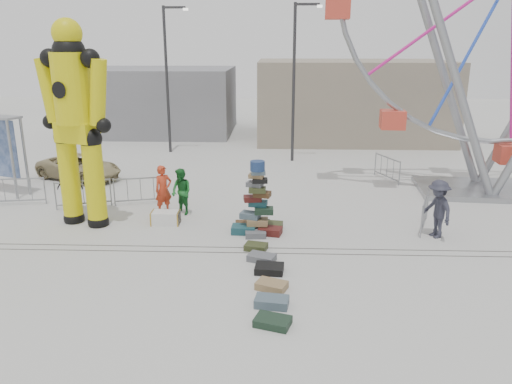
{
  "coord_description": "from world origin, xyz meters",
  "views": [
    {
      "loc": [
        2.07,
        -13.23,
        6.06
      ],
      "look_at": [
        1.46,
        2.61,
        1.32
      ],
      "focal_mm": 35.0,
      "sensor_mm": 36.0,
      "label": 1
    }
  ],
  "objects_px": {
    "lamp_post_right": "(296,75)",
    "pedestrian_green": "(181,192)",
    "lamp_post_left": "(168,73)",
    "barricade_wheel_back": "(387,168)",
    "crash_test_dummy": "(76,117)",
    "suitcase_tower": "(257,212)",
    "barricade_dummy_c": "(141,191)",
    "ferris_wheel": "(510,2)",
    "barricade_wheel_front": "(425,213)",
    "parked_suv": "(79,167)",
    "pedestrian_red": "(163,190)",
    "barricade_dummy_b": "(83,194)",
    "steamer_trunk": "(166,218)",
    "pedestrian_black": "(70,188)",
    "pedestrian_grey": "(438,209)",
    "barricade_dummy_a": "(18,191)"
  },
  "relations": [
    {
      "from": "pedestrian_red",
      "to": "barricade_wheel_front",
      "type": "bearing_deg",
      "value": -45.09
    },
    {
      "from": "lamp_post_right",
      "to": "pedestrian_green",
      "type": "bearing_deg",
      "value": -116.38
    },
    {
      "from": "lamp_post_left",
      "to": "barricade_dummy_a",
      "type": "distance_m",
      "value": 11.54
    },
    {
      "from": "crash_test_dummy",
      "to": "suitcase_tower",
      "type": "bearing_deg",
      "value": 13.93
    },
    {
      "from": "pedestrian_grey",
      "to": "parked_suv",
      "type": "relative_size",
      "value": 0.47
    },
    {
      "from": "lamp_post_left",
      "to": "parked_suv",
      "type": "distance_m",
      "value": 7.91
    },
    {
      "from": "ferris_wheel",
      "to": "suitcase_tower",
      "type": "bearing_deg",
      "value": -147.37
    },
    {
      "from": "lamp_post_right",
      "to": "crash_test_dummy",
      "type": "distance_m",
      "value": 12.62
    },
    {
      "from": "barricade_dummy_c",
      "to": "parked_suv",
      "type": "xyz_separation_m",
      "value": [
        -3.85,
        3.68,
        0.01
      ]
    },
    {
      "from": "barricade_wheel_front",
      "to": "pedestrian_black",
      "type": "distance_m",
      "value": 12.89
    },
    {
      "from": "crash_test_dummy",
      "to": "pedestrian_black",
      "type": "relative_size",
      "value": 4.29
    },
    {
      "from": "suitcase_tower",
      "to": "pedestrian_black",
      "type": "xyz_separation_m",
      "value": [
        -7.13,
        2.09,
        0.14
      ]
    },
    {
      "from": "lamp_post_left",
      "to": "parked_suv",
      "type": "xyz_separation_m",
      "value": [
        -3.08,
        -6.14,
        -3.92
      ]
    },
    {
      "from": "barricade_dummy_c",
      "to": "pedestrian_red",
      "type": "xyz_separation_m",
      "value": [
        1.14,
        -1.07,
        0.36
      ]
    },
    {
      "from": "barricade_dummy_b",
      "to": "barricade_wheel_front",
      "type": "relative_size",
      "value": 1.0
    },
    {
      "from": "lamp_post_right",
      "to": "barricade_wheel_front",
      "type": "relative_size",
      "value": 4.0
    },
    {
      "from": "parked_suv",
      "to": "lamp_post_right",
      "type": "bearing_deg",
      "value": -43.7
    },
    {
      "from": "barricade_wheel_front",
      "to": "parked_suv",
      "type": "bearing_deg",
      "value": 88.76
    },
    {
      "from": "lamp_post_right",
      "to": "barricade_wheel_front",
      "type": "distance_m",
      "value": 11.53
    },
    {
      "from": "barricade_wheel_front",
      "to": "pedestrian_red",
      "type": "xyz_separation_m",
      "value": [
        -9.17,
        1.16,
        0.36
      ]
    },
    {
      "from": "barricade_dummy_c",
      "to": "lamp_post_left",
      "type": "bearing_deg",
      "value": 79.93
    },
    {
      "from": "barricade_dummy_b",
      "to": "steamer_trunk",
      "type": "bearing_deg",
      "value": -44.8
    },
    {
      "from": "barricade_wheel_front",
      "to": "barricade_dummy_a",
      "type": "bearing_deg",
      "value": 104.02
    },
    {
      "from": "barricade_wheel_front",
      "to": "pedestrian_red",
      "type": "height_order",
      "value": "pedestrian_red"
    },
    {
      "from": "barricade_dummy_a",
      "to": "barricade_dummy_b",
      "type": "distance_m",
      "value": 2.67
    },
    {
      "from": "barricade_wheel_front",
      "to": "pedestrian_grey",
      "type": "bearing_deg",
      "value": -148.6
    },
    {
      "from": "pedestrian_green",
      "to": "ferris_wheel",
      "type": "bearing_deg",
      "value": 54.76
    },
    {
      "from": "pedestrian_green",
      "to": "pedestrian_black",
      "type": "relative_size",
      "value": 1.04
    },
    {
      "from": "suitcase_tower",
      "to": "ferris_wheel",
      "type": "relative_size",
      "value": 0.16
    },
    {
      "from": "steamer_trunk",
      "to": "barricade_wheel_back",
      "type": "relative_size",
      "value": 0.49
    },
    {
      "from": "barricade_dummy_c",
      "to": "pedestrian_green",
      "type": "relative_size",
      "value": 1.17
    },
    {
      "from": "barricade_wheel_back",
      "to": "steamer_trunk",
      "type": "bearing_deg",
      "value": -75.85
    },
    {
      "from": "suitcase_tower",
      "to": "steamer_trunk",
      "type": "relative_size",
      "value": 2.5
    },
    {
      "from": "lamp_post_right",
      "to": "lamp_post_left",
      "type": "relative_size",
      "value": 1.0
    },
    {
      "from": "lamp_post_left",
      "to": "steamer_trunk",
      "type": "distance_m",
      "value": 12.92
    },
    {
      "from": "barricade_dummy_a",
      "to": "pedestrian_red",
      "type": "xyz_separation_m",
      "value": [
        5.88,
        -0.79,
        0.36
      ]
    },
    {
      "from": "lamp_post_right",
      "to": "barricade_dummy_a",
      "type": "bearing_deg",
      "value": -143.56
    },
    {
      "from": "suitcase_tower",
      "to": "parked_suv",
      "type": "distance_m",
      "value": 10.68
    },
    {
      "from": "lamp_post_right",
      "to": "suitcase_tower",
      "type": "relative_size",
      "value": 3.29
    },
    {
      "from": "barricade_wheel_back",
      "to": "pedestrian_black",
      "type": "distance_m",
      "value": 13.68
    },
    {
      "from": "lamp_post_left",
      "to": "parked_suv",
      "type": "bearing_deg",
      "value": -116.65
    },
    {
      "from": "suitcase_tower",
      "to": "crash_test_dummy",
      "type": "xyz_separation_m",
      "value": [
        -6.01,
        0.55,
        3.04
      ]
    },
    {
      "from": "barricade_dummy_c",
      "to": "lamp_post_right",
      "type": "bearing_deg",
      "value": 36.89
    },
    {
      "from": "lamp_post_right",
      "to": "barricade_wheel_back",
      "type": "bearing_deg",
      "value": -42.57
    },
    {
      "from": "lamp_post_left",
      "to": "barricade_wheel_back",
      "type": "relative_size",
      "value": 4.0
    },
    {
      "from": "suitcase_tower",
      "to": "parked_suv",
      "type": "height_order",
      "value": "suitcase_tower"
    },
    {
      "from": "lamp_post_left",
      "to": "barricade_wheel_back",
      "type": "xyz_separation_m",
      "value": [
        11.13,
        -5.79,
        -3.93
      ]
    },
    {
      "from": "parked_suv",
      "to": "steamer_trunk",
      "type": "bearing_deg",
      "value": -114.02
    },
    {
      "from": "lamp_post_left",
      "to": "ferris_wheel",
      "type": "xyz_separation_m",
      "value": [
        14.86,
        -7.6,
        3.1
      ]
    },
    {
      "from": "barricade_wheel_front",
      "to": "pedestrian_green",
      "type": "relative_size",
      "value": 1.17
    }
  ]
}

